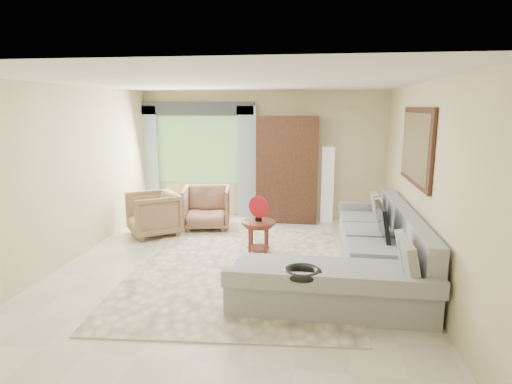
# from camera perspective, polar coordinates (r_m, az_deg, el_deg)

# --- Properties ---
(ground) EXTENTS (6.00, 6.00, 0.00)m
(ground) POSITION_cam_1_polar(r_m,az_deg,el_deg) (6.29, -2.75, -9.99)
(ground) COLOR silver
(ground) RESTS_ON ground
(area_rug) EXTENTS (3.28, 4.20, 0.02)m
(area_rug) POSITION_cam_1_polar(r_m,az_deg,el_deg) (6.24, -2.27, -10.06)
(area_rug) COLOR #F6EBC2
(area_rug) RESTS_ON ground
(sectional_sofa) EXTENTS (2.30, 3.46, 0.90)m
(sectional_sofa) POSITION_cam_1_polar(r_m,az_deg,el_deg) (5.96, 14.19, -8.65)
(sectional_sofa) COLOR #9EA0A6
(sectional_sofa) RESTS_ON ground
(tv_screen) EXTENTS (0.14, 0.74, 0.48)m
(tv_screen) POSITION_cam_1_polar(r_m,az_deg,el_deg) (6.18, 16.54, -3.83)
(tv_screen) COLOR black
(tv_screen) RESTS_ON sectional_sofa
(garden_hose) EXTENTS (0.43, 0.43, 0.09)m
(garden_hose) POSITION_cam_1_polar(r_m,az_deg,el_deg) (4.66, 6.18, -10.65)
(garden_hose) COLOR black
(garden_hose) RESTS_ON sectional_sofa
(coffee_table) EXTENTS (0.53, 0.53, 0.53)m
(coffee_table) POSITION_cam_1_polar(r_m,az_deg,el_deg) (6.72, 0.34, -6.01)
(coffee_table) COLOR #501C15
(coffee_table) RESTS_ON ground
(red_disc) EXTENTS (0.32, 0.15, 0.34)m
(red_disc) POSITION_cam_1_polar(r_m,az_deg,el_deg) (6.60, 0.35, -1.99)
(red_disc) COLOR maroon
(red_disc) RESTS_ON coffee_table
(armchair_left) EXTENTS (1.18, 1.17, 0.78)m
(armchair_left) POSITION_cam_1_polar(r_m,az_deg,el_deg) (7.91, -13.54, -2.87)
(armchair_left) COLOR #87694A
(armchair_left) RESTS_ON ground
(armchair_right) EXTENTS (0.99, 1.01, 0.80)m
(armchair_right) POSITION_cam_1_polar(r_m,az_deg,el_deg) (8.17, -6.61, -2.09)
(armchair_right) COLOR #9D6F55
(armchair_right) RESTS_ON ground
(potted_plant) EXTENTS (0.51, 0.46, 0.50)m
(potted_plant) POSITION_cam_1_polar(r_m,az_deg,el_deg) (8.87, -12.08, -2.20)
(potted_plant) COLOR #999999
(potted_plant) RESTS_ON ground
(armoire) EXTENTS (1.20, 0.55, 2.10)m
(armoire) POSITION_cam_1_polar(r_m,az_deg,el_deg) (8.58, 4.21, 3.03)
(armoire) COLOR #321910
(armoire) RESTS_ON ground
(floor_lamp) EXTENTS (0.24, 0.24, 1.50)m
(floor_lamp) POSITION_cam_1_polar(r_m,az_deg,el_deg) (8.67, 9.49, 0.98)
(floor_lamp) COLOR silver
(floor_lamp) RESTS_ON ground
(window) EXTENTS (1.80, 0.04, 1.40)m
(window) POSITION_cam_1_polar(r_m,az_deg,el_deg) (9.11, -7.72, 5.65)
(window) COLOR #669E59
(window) RESTS_ON wall_back
(curtain_left) EXTENTS (0.40, 0.08, 2.30)m
(curtain_left) POSITION_cam_1_polar(r_m,az_deg,el_deg) (9.39, -14.02, 4.05)
(curtain_left) COLOR #9EB7CC
(curtain_left) RESTS_ON ground
(curtain_right) EXTENTS (0.40, 0.08, 2.30)m
(curtain_right) POSITION_cam_1_polar(r_m,az_deg,el_deg) (8.82, -1.24, 3.94)
(curtain_right) COLOR #9EB7CC
(curtain_right) RESTS_ON ground
(valance) EXTENTS (2.40, 0.12, 0.26)m
(valance) POSITION_cam_1_polar(r_m,az_deg,el_deg) (8.99, -7.99, 11.00)
(valance) COLOR #1E232D
(valance) RESTS_ON wall_back
(wall_mirror) EXTENTS (0.05, 1.70, 1.05)m
(wall_mirror) POSITION_cam_1_polar(r_m,az_deg,el_deg) (6.27, 20.56, 5.72)
(wall_mirror) COLOR black
(wall_mirror) RESTS_ON wall_right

